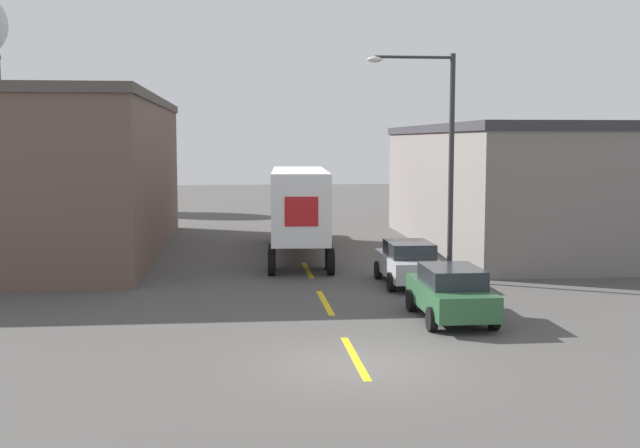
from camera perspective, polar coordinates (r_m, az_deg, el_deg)
name	(u,v)px	position (r m, az deg, el deg)	size (l,w,h in m)	color
ground_plane	(359,365)	(19.44, 2.77, -9.96)	(160.00, 160.00, 0.00)	#4C4947
road_centerline	(325,303)	(26.58, 0.37, -5.61)	(0.20, 17.55, 0.01)	gold
warehouse_left	(13,175)	(40.70, -20.97, 3.26)	(13.98, 21.18, 7.40)	brown
warehouse_right	(518,186)	(41.79, 13.92, 2.66)	(9.74, 19.59, 6.12)	slate
semi_truck	(299,204)	(37.16, -1.51, 1.41)	(3.36, 13.09, 4.05)	#B21919
parked_car_right_near	(451,292)	(24.18, 9.29, -4.81)	(2.01, 4.34, 1.62)	#2D5B38
parked_car_right_mid	(408,262)	(29.91, 6.30, -2.71)	(2.01, 4.34, 1.62)	#B2B2B7
street_lamp	(441,150)	(30.36, 8.60, 5.25)	(3.30, 0.32, 8.54)	#2D2D30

